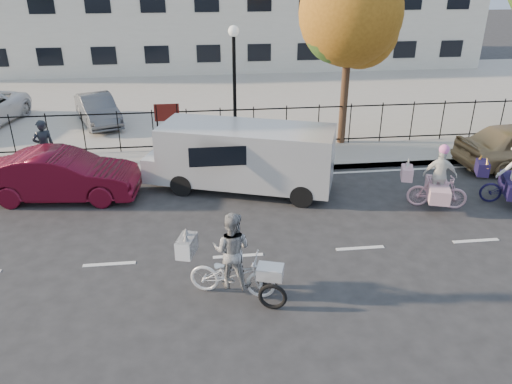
{
  "coord_description": "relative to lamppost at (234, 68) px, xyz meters",
  "views": [
    {
      "loc": [
        -0.77,
        -10.1,
        6.42
      ],
      "look_at": [
        0.57,
        1.2,
        1.1
      ],
      "focal_mm": 35.0,
      "sensor_mm": 36.0,
      "label": 1
    }
  ],
  "objects": [
    {
      "name": "ground",
      "position": [
        -0.5,
        -6.8,
        -3.11
      ],
      "size": [
        120.0,
        120.0,
        0.0
      ],
      "primitive_type": "plane",
      "color": "#333334"
    },
    {
      "name": "road_markings",
      "position": [
        -0.5,
        -6.8,
        -3.11
      ],
      "size": [
        60.0,
        9.52,
        0.01
      ],
      "primitive_type": null,
      "color": "silver",
      "rests_on": "ground"
    },
    {
      "name": "curb",
      "position": [
        -0.5,
        -1.75,
        -3.04
      ],
      "size": [
        60.0,
        0.1,
        0.15
      ],
      "primitive_type": "cube",
      "color": "#A8A399",
      "rests_on": "ground"
    },
    {
      "name": "sidewalk",
      "position": [
        -0.5,
        -0.7,
        -3.04
      ],
      "size": [
        60.0,
        2.2,
        0.15
      ],
      "primitive_type": "cube",
      "color": "#A8A399",
      "rests_on": "ground"
    },
    {
      "name": "parking_lot",
      "position": [
        -0.5,
        8.2,
        -3.04
      ],
      "size": [
        60.0,
        15.6,
        0.15
      ],
      "primitive_type": "cube",
      "color": "#A8A399",
      "rests_on": "ground"
    },
    {
      "name": "iron_fence",
      "position": [
        -0.5,
        0.4,
        -2.21
      ],
      "size": [
        58.0,
        0.06,
        1.5
      ],
      "primitive_type": null,
      "color": "black",
      "rests_on": "sidewalk"
    },
    {
      "name": "building",
      "position": [
        -0.5,
        18.2,
        -0.11
      ],
      "size": [
        34.0,
        10.0,
        6.0
      ],
      "primitive_type": "cube",
      "color": "silver",
      "rests_on": "ground"
    },
    {
      "name": "lamppost",
      "position": [
        0.0,
        0.0,
        0.0
      ],
      "size": [
        0.36,
        0.36,
        4.33
      ],
      "color": "black",
      "rests_on": "sidewalk"
    },
    {
      "name": "street_sign",
      "position": [
        -2.35,
        0.0,
        -1.7
      ],
      "size": [
        0.85,
        0.06,
        1.8
      ],
      "color": "black",
      "rests_on": "sidewalk"
    },
    {
      "name": "zebra_trike",
      "position": [
        -0.73,
        -8.24,
        -2.38
      ],
      "size": [
        2.22,
        1.35,
        1.9
      ],
      "rotation": [
        0.0,
        0.0,
        1.27
      ],
      "color": "white",
      "rests_on": "ground"
    },
    {
      "name": "unicorn_bike",
      "position": [
        5.27,
        -4.87,
        -2.41
      ],
      "size": [
        1.92,
        1.39,
        1.89
      ],
      "rotation": [
        0.0,
        0.0,
        1.25
      ],
      "color": "#DAA6B9",
      "rests_on": "ground"
    },
    {
      "name": "white_van",
      "position": [
        -0.0,
        -3.0,
        -2.01
      ],
      "size": [
        6.04,
        3.45,
        1.99
      ],
      "rotation": [
        0.0,
        0.0,
        -0.33
      ],
      "color": "silver",
      "rests_on": "ground"
    },
    {
      "name": "red_sedan",
      "position": [
        -5.3,
        -3.0,
        -2.39
      ],
      "size": [
        4.51,
        1.95,
        1.44
      ],
      "primitive_type": "imported",
      "rotation": [
        0.0,
        0.0,
        1.47
      ],
      "color": "#580A1C",
      "rests_on": "ground"
    },
    {
      "name": "pedestrian",
      "position": [
        -6.18,
        -1.29,
        -2.08
      ],
      "size": [
        0.76,
        0.66,
        1.76
      ],
      "primitive_type": "imported",
      "rotation": [
        0.0,
        0.0,
        3.6
      ],
      "color": "black",
      "rests_on": "sidewalk"
    },
    {
      "name": "lot_car_c",
      "position": [
        -5.43,
        3.95,
        -2.36
      ],
      "size": [
        2.51,
        3.88,
        1.21
      ],
      "primitive_type": "imported",
      "rotation": [
        0.0,
        0.0,
        0.37
      ],
      "color": "#505358",
      "rests_on": "parking_lot"
    },
    {
      "name": "tree_mid",
      "position": [
        4.17,
        0.56,
        1.45
      ],
      "size": [
        3.58,
        3.56,
        6.52
      ],
      "color": "#442D1D",
      "rests_on": "ground"
    }
  ]
}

